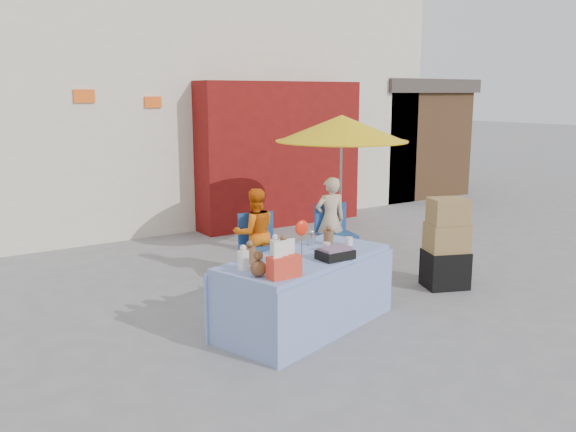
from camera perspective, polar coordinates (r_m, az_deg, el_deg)
ground at (r=6.87m, az=3.12°, el=-9.00°), size 80.00×80.00×0.00m
backdrop at (r=13.41m, az=-15.06°, el=14.08°), size 14.00×8.00×7.80m
market_table at (r=6.35m, az=1.56°, el=-7.00°), size 2.16×1.46×1.19m
chair_left at (r=7.98m, az=-2.58°, el=-4.13°), size 0.58×0.57×0.85m
chair_right at (r=8.67m, az=4.50°, el=-2.88°), size 0.58×0.57×0.85m
vendor_orange at (r=8.01m, az=-3.13°, el=-1.60°), size 0.66×0.57×1.18m
vendor_beige at (r=8.69m, az=3.97°, el=-0.38°), size 0.51×0.39×1.24m
umbrella at (r=8.83m, az=5.04°, el=8.12°), size 1.90×1.90×2.09m
box_stack at (r=7.82m, az=14.59°, el=-2.79°), size 0.63×0.58×1.14m
tarp_bundle at (r=6.28m, az=-0.40°, el=-9.49°), size 0.83×0.75×0.31m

